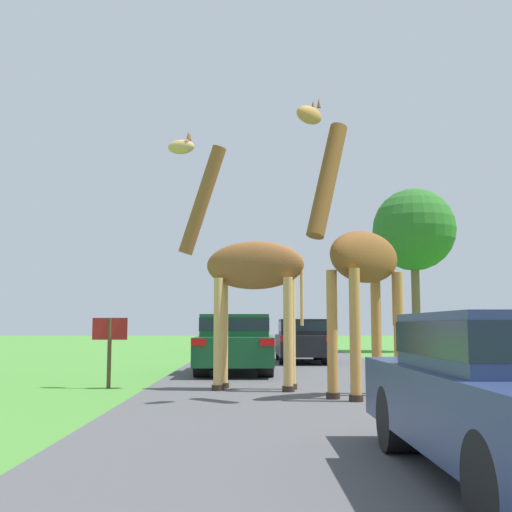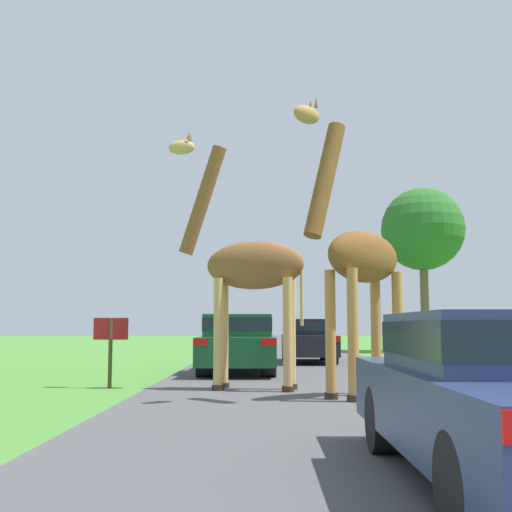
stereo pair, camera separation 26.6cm
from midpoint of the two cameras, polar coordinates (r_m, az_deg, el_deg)
name	(u,v)px [view 1 (the left image)]	position (r m, az deg, el deg)	size (l,w,h in m)	color
road	(276,353)	(29.67, 1.49, -8.61)	(6.47, 120.00, 0.00)	#4C4C4F
giraffe_near_road	(247,268)	(12.78, -1.42, -1.11)	(2.84, 0.95, 5.24)	tan
giraffe_companion	(359,262)	(11.47, 8.52, -0.49)	(2.21, 2.05, 5.08)	#B77F3D
car_queue_right	(302,339)	(22.33, 3.80, -7.41)	(1.72, 4.42, 1.47)	black
car_queue_left	(237,336)	(29.74, -1.97, -7.14)	(1.77, 4.64, 1.40)	gray
car_far_ahead	(235,342)	(17.10, -2.32, -7.68)	(1.94, 4.31, 1.54)	#144C28
tree_left_edge	(414,230)	(32.38, 13.64, 2.22)	(4.03, 4.03, 7.96)	brown
sign_post	(110,339)	(13.36, -13.44, -7.19)	(0.70, 0.08, 1.41)	#4C3823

